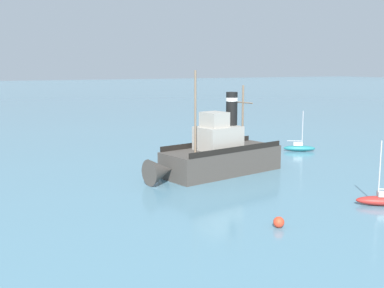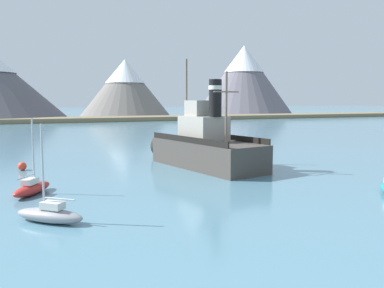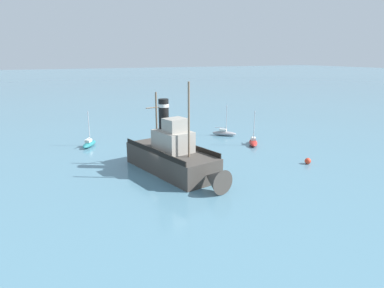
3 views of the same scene
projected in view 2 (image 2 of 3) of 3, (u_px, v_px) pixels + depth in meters
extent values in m
plane|color=teal|center=(217.00, 166.00, 37.25)|extent=(600.00, 600.00, 0.00)
cone|color=slate|center=(125.00, 89.00, 138.21)|extent=(31.56, 31.56, 19.63)
cone|color=white|center=(125.00, 71.00, 137.57)|extent=(13.49, 13.49, 7.99)
cone|color=slate|center=(244.00, 80.00, 165.26)|extent=(39.77, 39.77, 27.81)
cone|color=white|center=(244.00, 59.00, 164.33)|extent=(16.18, 16.18, 10.78)
cube|color=#7A6B4C|center=(89.00, 119.00, 113.60)|extent=(240.00, 12.00, 1.20)
cube|color=#423D38|center=(207.00, 154.00, 36.42)|extent=(6.84, 12.66, 2.40)
cone|color=#423D38|center=(166.00, 147.00, 42.34)|extent=(2.81, 2.84, 2.35)
cube|color=#9E998E|center=(204.00, 128.00, 36.59)|extent=(3.78, 4.54, 2.20)
cube|color=#9E998E|center=(200.00, 108.00, 36.80)|extent=(2.57, 2.42, 1.40)
cylinder|color=black|center=(215.00, 98.00, 34.90)|extent=(1.10, 1.10, 3.20)
cylinder|color=silver|center=(215.00, 88.00, 34.80)|extent=(1.16, 1.16, 0.35)
cylinder|color=#75604C|center=(186.00, 99.00, 38.60)|extent=(0.20, 0.20, 7.50)
cylinder|color=#75604C|center=(226.00, 108.00, 33.75)|extent=(0.20, 0.20, 6.00)
cylinder|color=#75604C|center=(226.00, 92.00, 33.61)|extent=(2.57, 0.67, 0.12)
cube|color=black|center=(187.00, 139.00, 35.06)|extent=(2.53, 11.17, 0.50)
cube|color=black|center=(226.00, 137.00, 37.47)|extent=(2.53, 11.17, 0.50)
ellipsoid|color=gray|center=(50.00, 216.00, 20.10)|extent=(3.58, 3.33, 0.70)
cube|color=silver|center=(53.00, 205.00, 19.98)|extent=(1.25, 1.21, 0.36)
cylinder|color=#B7B7BC|center=(43.00, 166.00, 19.93)|extent=(0.10, 0.10, 4.20)
cylinder|color=#B7B7BC|center=(59.00, 199.00, 19.81)|extent=(1.41, 1.25, 0.08)
ellipsoid|color=#B22823|center=(32.00, 189.00, 26.07)|extent=(2.96, 3.80, 0.70)
cube|color=silver|center=(30.00, 182.00, 25.82)|extent=(1.13, 1.27, 0.36)
cylinder|color=#B7B7BC|center=(33.00, 151.00, 26.10)|extent=(0.10, 0.10, 4.20)
cylinder|color=#B7B7BC|center=(26.00, 177.00, 25.39)|extent=(1.03, 1.56, 0.08)
sphere|color=red|center=(22.00, 166.00, 34.95)|extent=(0.72, 0.72, 0.72)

